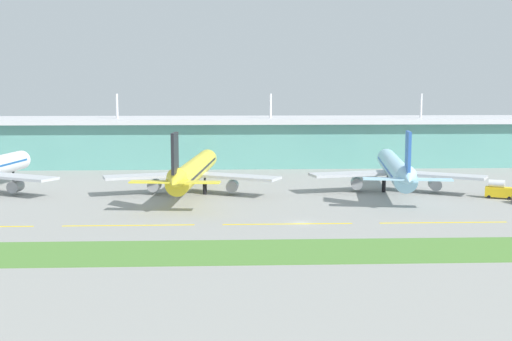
# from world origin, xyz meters

# --- Properties ---
(ground_plane) EXTENTS (600.00, 600.00, 0.00)m
(ground_plane) POSITION_xyz_m (0.00, 0.00, 0.00)
(ground_plane) COLOR gray
(terminal_building) EXTENTS (288.00, 34.00, 26.93)m
(terminal_building) POSITION_xyz_m (-0.00, 107.43, 9.17)
(terminal_building) COLOR #5B9E93
(terminal_building) RESTS_ON ground
(airliner_near_middle) EXTENTS (48.58, 67.93, 18.90)m
(airliner_near_middle) POSITION_xyz_m (-25.19, 40.71, 6.45)
(airliner_near_middle) COLOR yellow
(airliner_near_middle) RESTS_ON ground
(airliner_far_middle) EXTENTS (48.23, 65.60, 18.90)m
(airliner_far_middle) POSITION_xyz_m (31.31, 41.68, 6.45)
(airliner_far_middle) COLOR #9ED1EA
(airliner_far_middle) RESTS_ON ground
(taxiway_stripe_mid_west) EXTENTS (28.00, 0.70, 0.04)m
(taxiway_stripe_mid_west) POSITION_xyz_m (-37.00, -1.22, 0.02)
(taxiway_stripe_mid_west) COLOR yellow
(taxiway_stripe_mid_west) RESTS_ON ground
(taxiway_stripe_centre) EXTENTS (28.00, 0.70, 0.04)m
(taxiway_stripe_centre) POSITION_xyz_m (-3.00, -1.22, 0.02)
(taxiway_stripe_centre) COLOR yellow
(taxiway_stripe_centre) RESTS_ON ground
(taxiway_stripe_mid_east) EXTENTS (28.00, 0.70, 0.04)m
(taxiway_stripe_mid_east) POSITION_xyz_m (31.00, -1.22, 0.02)
(taxiway_stripe_mid_east) COLOR yellow
(taxiway_stripe_mid_east) RESTS_ON ground
(grass_verge) EXTENTS (300.00, 18.00, 0.10)m
(grass_verge) POSITION_xyz_m (0.00, -24.83, 0.05)
(grass_verge) COLOR #518438
(grass_verge) RESTS_ON ground
(fuel_truck) EXTENTS (7.60, 5.57, 4.95)m
(fuel_truck) POSITION_xyz_m (55.82, 28.89, 2.26)
(fuel_truck) COLOR gold
(fuel_truck) RESTS_ON ground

